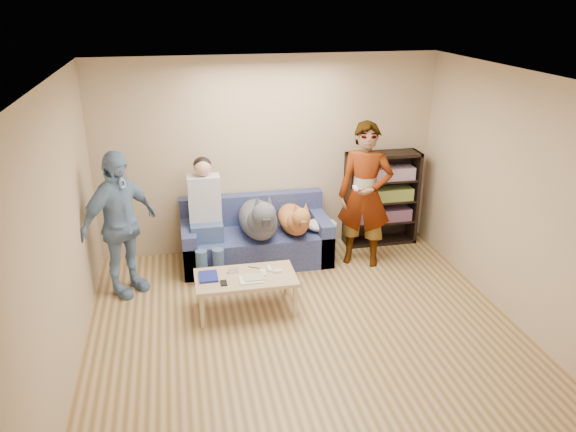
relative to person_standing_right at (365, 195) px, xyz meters
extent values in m
plane|color=brown|center=(-1.10, -1.75, -0.93)|extent=(5.00, 5.00, 0.00)
plane|color=white|center=(-1.10, -1.75, 1.67)|extent=(5.00, 5.00, 0.00)
plane|color=tan|center=(-1.10, 0.75, 0.37)|extent=(4.50, 0.00, 4.50)
plane|color=tan|center=(-1.10, -4.25, 0.37)|extent=(4.50, 0.00, 4.50)
plane|color=tan|center=(-3.35, -1.75, 0.37)|extent=(0.00, 5.00, 5.00)
plane|color=tan|center=(1.15, -1.75, 0.37)|extent=(0.00, 5.00, 5.00)
ellipsoid|color=silver|center=(-0.51, 0.17, -0.43)|extent=(0.41, 0.35, 0.14)
imported|color=gray|center=(0.00, 0.00, 0.00)|extent=(0.80, 0.69, 1.86)
imported|color=#7897C0|center=(-2.98, -0.19, -0.07)|extent=(1.03, 0.98, 1.72)
cube|color=white|center=(-0.20, -0.20, 0.17)|extent=(0.05, 0.13, 0.03)
cube|color=navy|center=(-2.05, -0.84, -0.50)|extent=(0.20, 0.26, 0.03)
cube|color=silver|center=(-1.60, -0.99, -0.50)|extent=(0.26, 0.20, 0.02)
cube|color=#ABAA89|center=(-1.57, -0.97, -0.49)|extent=(0.22, 0.17, 0.01)
cube|color=silver|center=(-1.77, -0.77, -0.49)|extent=(0.11, 0.06, 0.05)
cube|color=white|center=(-1.37, -0.79, -0.50)|extent=(0.04, 0.13, 0.03)
cube|color=silver|center=(-1.29, -0.87, -0.50)|extent=(0.09, 0.06, 0.03)
cylinder|color=silver|center=(-1.45, -0.91, -0.50)|extent=(0.07, 0.07, 0.02)
cylinder|color=white|center=(-1.45, -0.83, -0.50)|extent=(0.07, 0.07, 0.02)
cylinder|color=orange|center=(-1.67, -1.05, -0.51)|extent=(0.13, 0.06, 0.01)
cylinder|color=black|center=(-1.53, -0.71, -0.51)|extent=(0.13, 0.08, 0.01)
cube|color=black|center=(-1.90, -1.01, -0.50)|extent=(0.07, 0.12, 0.02)
cube|color=#515B93|center=(-1.35, 0.30, -0.72)|extent=(1.90, 0.85, 0.42)
cube|color=#515B93|center=(-1.35, 0.64, -0.31)|extent=(1.90, 0.18, 0.40)
cube|color=#515B93|center=(-2.21, 0.30, -0.64)|extent=(0.18, 0.85, 0.58)
cube|color=#515B93|center=(-0.49, 0.30, -0.64)|extent=(0.18, 0.85, 0.58)
cube|color=#39487E|center=(-1.99, 0.22, -0.40)|extent=(0.40, 0.38, 0.22)
cylinder|color=#3E618A|center=(-2.09, -0.20, -0.72)|extent=(0.14, 0.14, 0.47)
cylinder|color=#3C5984|center=(-1.89, -0.20, -0.72)|extent=(0.14, 0.14, 0.47)
cube|color=silver|center=(-1.99, 0.32, -0.01)|extent=(0.40, 0.24, 0.58)
sphere|color=tan|center=(-1.99, 0.32, 0.39)|extent=(0.21, 0.21, 0.21)
ellipsoid|color=black|center=(-1.99, 0.35, 0.42)|extent=(0.22, 0.22, 0.19)
ellipsoid|color=#4F4F59|center=(-1.34, 0.22, -0.30)|extent=(0.47, 0.99, 0.41)
sphere|color=#4C4D57|center=(-1.34, -0.10, -0.21)|extent=(0.36, 0.36, 0.36)
sphere|color=#51535C|center=(-1.34, -0.28, -0.04)|extent=(0.29, 0.29, 0.29)
cube|color=black|center=(-1.34, -0.40, -0.08)|extent=(0.09, 0.14, 0.08)
cone|color=#484B52|center=(-1.40, -0.25, 0.11)|extent=(0.09, 0.09, 0.14)
cone|color=#45484E|center=(-1.27, -0.25, 0.11)|extent=(0.09, 0.09, 0.14)
cylinder|color=#50555B|center=(-1.34, 0.65, -0.35)|extent=(0.06, 0.32, 0.19)
ellipsoid|color=#A66732|center=(-0.87, 0.24, -0.35)|extent=(0.37, 0.78, 0.33)
sphere|color=#B96B38|center=(-0.87, -0.06, -0.27)|extent=(0.28, 0.28, 0.28)
sphere|color=#A87333|center=(-0.87, -0.22, -0.14)|extent=(0.23, 0.23, 0.23)
cube|color=brown|center=(-0.87, -0.34, -0.17)|extent=(0.07, 0.11, 0.07)
cone|color=#A65133|center=(-0.94, -0.20, -0.02)|extent=(0.07, 0.07, 0.11)
cone|color=#AE6135|center=(-0.81, -0.20, -0.02)|extent=(0.07, 0.07, 0.11)
cylinder|color=#BC7139|center=(-0.87, 0.63, -0.38)|extent=(0.04, 0.25, 0.15)
cube|color=tan|center=(-1.65, -0.89, -0.53)|extent=(1.10, 0.60, 0.04)
cylinder|color=#D9C685|center=(-2.15, -1.14, -0.74)|extent=(0.05, 0.05, 0.38)
cylinder|color=tan|center=(-1.15, -1.14, -0.74)|extent=(0.05, 0.05, 0.38)
cylinder|color=#CAB67C|center=(-2.15, -0.64, -0.74)|extent=(0.05, 0.05, 0.38)
cylinder|color=#D1B380|center=(-1.15, -0.64, -0.74)|extent=(0.05, 0.05, 0.38)
cube|color=black|center=(-0.03, 0.57, -0.28)|extent=(0.04, 0.34, 1.30)
cube|color=black|center=(0.93, 0.57, -0.28)|extent=(0.04, 0.34, 1.30)
cube|color=black|center=(0.45, 0.57, 0.35)|extent=(1.00, 0.34, 0.04)
cube|color=black|center=(0.45, 0.57, -0.91)|extent=(1.00, 0.34, 0.04)
cube|color=black|center=(0.45, 0.73, -0.28)|extent=(1.00, 0.02, 1.30)
cube|color=black|center=(0.45, 0.57, -0.61)|extent=(0.94, 0.32, 0.03)
cube|color=black|center=(0.45, 0.57, -0.31)|extent=(0.94, 0.32, 0.02)
cube|color=black|center=(0.45, 0.57, -0.01)|extent=(0.94, 0.32, 0.02)
cube|color=#B23333|center=(0.45, 0.55, -0.51)|extent=(0.84, 0.24, 0.17)
cube|color=gold|center=(0.45, 0.55, -0.21)|extent=(0.84, 0.24, 0.17)
cube|color=#994C99|center=(0.45, 0.55, 0.09)|extent=(0.84, 0.24, 0.17)
camera|label=1|loc=(-2.29, -6.32, 2.36)|focal=35.00mm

